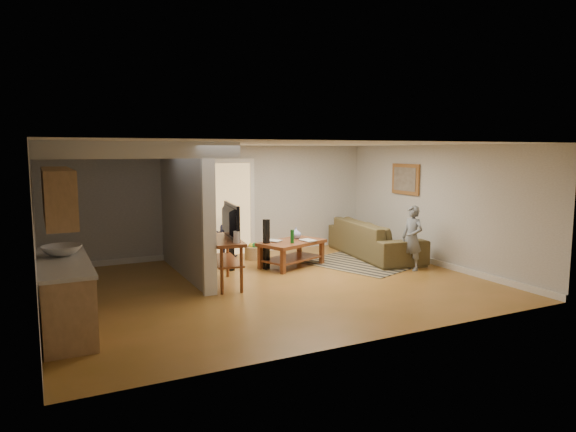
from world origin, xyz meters
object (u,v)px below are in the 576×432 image
object	(u,v)px
speaker_left	(266,244)
speaker_right	(231,246)
toddler	(227,257)
tv_console	(225,243)
sofa	(374,256)
toy_basket	(254,252)
coffee_table	(292,246)
child	(411,270)

from	to	relation	value
speaker_left	speaker_right	bearing A→B (deg)	150.79
toddler	tv_console	bearing A→B (deg)	105.84
sofa	toy_basket	bearing A→B (deg)	77.32
sofa	toddler	size ratio (longest dim) A/B	2.71
coffee_table	speaker_right	distance (m)	1.28
toy_basket	speaker_left	bearing A→B (deg)	-98.63
sofa	speaker_right	world-z (taller)	speaker_right
toy_basket	toddler	size ratio (longest dim) A/B	0.42
coffee_table	speaker_right	xyz separation A→B (m)	(-1.27, 0.18, 0.09)
tv_console	toy_basket	xyz separation A→B (m)	(1.30, 1.82, -0.61)
speaker_right	toddler	xyz separation A→B (m)	(0.37, 1.30, -0.50)
coffee_table	toy_basket	size ratio (longest dim) A/B	3.64
speaker_left	child	world-z (taller)	speaker_left
speaker_left	tv_console	bearing A→B (deg)	-157.71
speaker_left	speaker_right	xyz separation A→B (m)	(-0.68, 0.20, -0.01)
tv_console	speaker_right	world-z (taller)	tv_console
sofa	speaker_right	distance (m)	3.43
sofa	tv_console	xyz separation A→B (m)	(-3.86, -0.89, 0.76)
speaker_left	speaker_right	distance (m)	0.71
sofa	speaker_left	distance (m)	2.76
coffee_table	speaker_left	distance (m)	0.59
coffee_table	tv_console	size ratio (longest dim) A/B	1.11
speaker_left	toddler	distance (m)	1.61
sofa	toy_basket	world-z (taller)	sofa
coffee_table	toddler	distance (m)	1.78
coffee_table	speaker_right	bearing A→B (deg)	171.84
tv_console	speaker_left	bearing A→B (deg)	43.26
toddler	child	bearing A→B (deg)	171.52
speaker_right	toddler	world-z (taller)	speaker_right
speaker_right	toddler	size ratio (longest dim) A/B	0.99
coffee_table	speaker_left	size ratio (longest dim) A/B	1.53
child	toddler	distance (m)	4.06
sofa	toddler	distance (m)	3.34
speaker_right	toddler	distance (m)	1.44
speaker_left	speaker_right	world-z (taller)	speaker_left
coffee_table	speaker_right	size ratio (longest dim) A/B	1.55
tv_console	child	size ratio (longest dim) A/B	1.08
coffee_table	child	xyz separation A→B (m)	(2.02, -1.35, -0.42)
tv_console	toddler	xyz separation A→B (m)	(0.84, 2.31, -0.76)
speaker_left	toy_basket	world-z (taller)	speaker_left
toddler	speaker_left	bearing A→B (deg)	137.47
sofa	coffee_table	world-z (taller)	coffee_table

